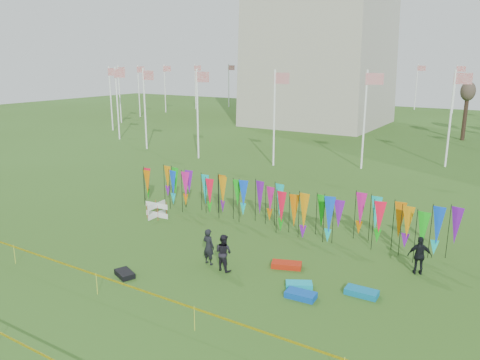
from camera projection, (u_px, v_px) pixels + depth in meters
The scene contains 14 objects.
ground at pixel (179, 279), 19.26m from camera, with size 160.00×160.00×0.00m, color #2E4F16.
flagpole_ring at pixel (319, 95), 64.87m from camera, with size 57.40×56.16×8.00m.
banner_row at pixel (272, 201), 24.91m from camera, with size 18.64×0.64×2.33m.
caution_tape_near at pixel (127, 286), 16.98m from camera, with size 26.00×0.02×0.90m.
caution_tape_far at pixel (21, 345), 13.51m from camera, with size 26.00×0.02×0.90m.
box_kite at pixel (157, 210), 26.68m from camera, with size 0.79×0.79×0.88m.
person_left at pixel (209, 247), 20.49m from camera, with size 0.60×0.44×1.63m, color black.
person_mid at pixel (224, 252), 19.89m from camera, with size 0.79×0.49×1.62m, color black.
person_right at pixel (420, 256), 19.52m from camera, with size 0.97×0.55×1.66m, color black.
kite_bag_turquoise at pixel (299, 285), 18.53m from camera, with size 1.04×0.52×0.21m, color #0DB1C7.
kite_bag_blue at pixel (301, 295), 17.71m from camera, with size 1.14×0.60×0.24m, color #0B4CB8.
kite_bag_red at pixel (287, 265), 20.30m from camera, with size 1.28×0.59×0.24m, color red.
kite_bag_black at pixel (125, 274), 19.48m from camera, with size 0.96×0.56×0.22m, color black.
kite_bag_teal at pixel (362, 292), 17.92m from camera, with size 1.23×0.59×0.23m, color #0B72A1.
Camera 1 is at (11.46, -13.63, 8.77)m, focal length 35.00 mm.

